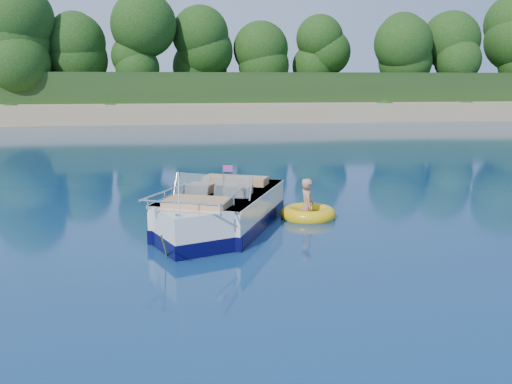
% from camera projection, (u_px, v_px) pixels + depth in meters
% --- Properties ---
extents(ground, '(160.00, 160.00, 0.00)m').
position_uv_depth(ground, '(357.00, 257.00, 11.02)').
color(ground, '#091E44').
rests_on(ground, ground).
extents(shoreline, '(170.00, 59.00, 6.00)m').
position_uv_depth(shoreline, '(196.00, 99.00, 72.69)').
color(shoreline, '#9E805B').
rests_on(shoreline, ground).
extents(treeline, '(150.00, 7.12, 8.19)m').
position_uv_depth(treeline, '(208.00, 55.00, 49.74)').
color(treeline, black).
rests_on(treeline, ground).
extents(motorboat, '(3.47, 5.31, 1.89)m').
position_uv_depth(motorboat, '(218.00, 215.00, 12.88)').
color(motorboat, silver).
rests_on(motorboat, ground).
extents(tow_tube, '(1.59, 1.59, 0.36)m').
position_uv_depth(tow_tube, '(308.00, 214.00, 14.12)').
color(tow_tube, '#E7B40F').
rests_on(tow_tube, ground).
extents(boy, '(0.35, 0.77, 1.52)m').
position_uv_depth(boy, '(306.00, 219.00, 14.05)').
color(boy, tan).
rests_on(boy, ground).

